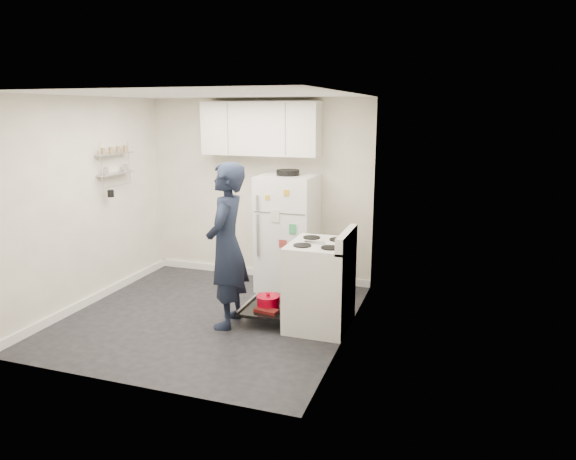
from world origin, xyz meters
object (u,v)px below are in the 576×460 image
(person, at_px, (227,246))
(refrigerator, at_px, (288,232))
(electric_range, at_px, (319,285))
(open_oven_door, at_px, (269,305))

(person, bearing_deg, refrigerator, 162.59)
(person, bearing_deg, electric_range, 98.50)
(open_oven_door, bearing_deg, electric_range, 1.64)
(electric_range, relative_size, person, 0.61)
(electric_range, distance_m, person, 1.09)
(electric_range, height_order, open_oven_door, electric_range)
(refrigerator, bearing_deg, open_oven_door, -82.80)
(electric_range, distance_m, refrigerator, 1.35)
(electric_range, bearing_deg, person, -163.98)
(electric_range, height_order, person, person)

